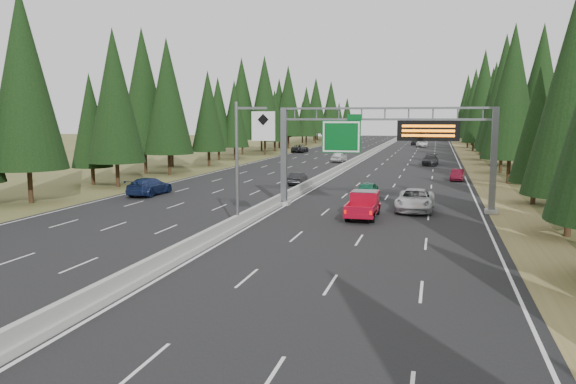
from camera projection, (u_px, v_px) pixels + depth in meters
The scene contains 19 objects.
road at pixel (357, 162), 88.59m from camera, with size 32.00×260.00×0.08m, color black.
shoulder_right at pixel (475, 165), 84.06m from camera, with size 3.60×260.00×0.06m, color olive.
shoulder_left at pixel (250, 160), 93.12m from camera, with size 3.60×260.00×0.06m, color #4E5025.
median_barrier at pixel (357, 160), 88.54m from camera, with size 0.70×260.00×0.85m.
sign_gantry at pixel (393, 142), 42.40m from camera, with size 16.75×0.98×7.80m.
hov_sign_pole at pixel (245, 156), 35.10m from camera, with size 2.80×0.50×8.00m.
tree_row_right at pixel (511, 101), 78.59m from camera, with size 12.11×243.92×18.89m.
tree_row_left at pixel (216, 104), 88.33m from camera, with size 11.65×243.36×18.71m.
silver_minivan at pixel (415, 200), 42.48m from camera, with size 2.72×5.89×1.64m, color silver.
red_pickup at pixel (364, 203), 39.88m from camera, with size 1.98×5.54×1.81m.
car_ahead_green at pixel (367, 191), 48.53m from camera, with size 1.71×4.26×1.45m, color #155D3F.
car_ahead_dkred at pixel (458, 175), 62.66m from camera, with size 1.34×3.85×1.27m, color #540C1A.
car_ahead_dkgrey at pixel (430, 160), 82.77m from camera, with size 2.13×5.24×1.52m, color black.
car_ahead_white at pixel (422, 144), 133.86m from camera, with size 2.56×5.55×1.54m, color white.
car_ahead_far at pixel (414, 142), 142.27m from camera, with size 1.78×4.41×1.50m, color black.
car_onc_near at pixel (298, 178), 59.04m from camera, with size 1.35×3.86×1.27m, color black.
car_onc_blue at pixel (149, 186), 51.06m from camera, with size 2.24×5.51×1.60m, color navy.
car_onc_white at pixel (339, 157), 88.94m from camera, with size 1.85×4.60×1.57m, color silver.
car_onc_far at pixel (300, 148), 112.91m from camera, with size 2.59×5.61×1.56m, color black.
Camera 1 is at (12.17, -8.26, 7.13)m, focal length 35.00 mm.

